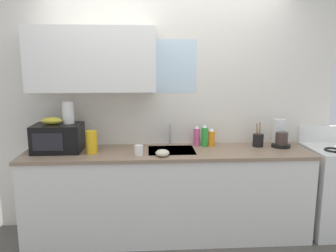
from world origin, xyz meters
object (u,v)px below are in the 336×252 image
Objects in this scene: dish_soap_bottle_green at (205,136)px; small_bowl at (162,153)px; stove_range at (335,189)px; mug_white at (139,150)px; paper_towel_roll at (68,112)px; dish_soap_bottle_orange at (212,138)px; utensil_crock at (258,140)px; cereal_canister at (92,142)px; coffee_maker at (280,137)px; dish_soap_bottle_pink at (197,136)px; microwave at (58,138)px; banana_bunch at (52,121)px.

small_bowl is (-0.46, -0.37, -0.08)m from dish_soap_bottle_green.
stove_range reaches higher than mug_white.
paper_towel_roll is 1.69× the size of small_bowl.
small_bowl is at bearing -145.32° from dish_soap_bottle_orange.
stove_range is 4.91× the size of paper_towel_roll.
paper_towel_roll is 0.86× the size of utensil_crock.
cereal_canister is at bearing -169.77° from dish_soap_bottle_orange.
coffee_maker reaches higher than dish_soap_bottle_green.
dish_soap_bottle_green is 0.56m from utensil_crock.
utensil_crock is 1.96× the size of small_bowl.
coffee_maker is 0.23m from utensil_crock.
dish_soap_bottle_pink is 0.15m from dish_soap_bottle_orange.
utensil_crock is at bearing 177.14° from coffee_maker.
microwave is 2.03m from utensil_crock.
stove_range is 2.56m from cereal_canister.
paper_towel_roll is 0.94× the size of dish_soap_bottle_green.
mug_white is (0.69, -0.24, -0.33)m from paper_towel_roll.
mug_white is (0.79, -0.19, -0.09)m from microwave.
mug_white is at bearing -168.09° from utensil_crock.
dish_soap_bottle_pink is (1.44, 0.15, -0.20)m from banana_bunch.
utensil_crock is (-0.81, 0.12, 0.51)m from stove_range.
microwave is 1.64× the size of coffee_maker.
coffee_maker is 1.28× the size of cereal_canister.
microwave is at bearing -173.80° from dish_soap_bottle_pink.
stove_range is at bearing -7.23° from dish_soap_bottle_orange.
banana_bunch is at bearing 178.20° from microwave.
coffee_maker is at bearing 1.45° from banana_bunch.
paper_towel_roll is 1.12× the size of dish_soap_bottle_orange.
dish_soap_bottle_orange is (0.15, -0.03, -0.01)m from dish_soap_bottle_pink.
cereal_canister is 0.69m from small_bowl.
dish_soap_bottle_green is at bearing -24.16° from dish_soap_bottle_pink.
microwave is 1.48m from dish_soap_bottle_green.
dish_soap_bottle_pink is at bearing 5.93° from banana_bunch.
stove_range is at bearing -8.18° from utensil_crock.
coffee_maker is (-0.58, 0.10, 0.55)m from stove_range.
dish_soap_bottle_orange is 1.22m from cereal_canister.
paper_towel_roll is 2.17m from coffee_maker.
dish_soap_bottle_orange is at bearing 1.17° from dish_soap_bottle_green.
coffee_maker is 1.28m from small_bowl.
microwave is at bearing -1.80° from banana_bunch.
utensil_crock is at bearing 11.91° from mug_white.
banana_bunch is at bearing -175.65° from dish_soap_bottle_green.
microwave is at bearing 166.65° from mug_white.
stove_range is at bearing -0.92° from banana_bunch.
dish_soap_bottle_pink is (1.29, 0.10, -0.28)m from paper_towel_roll.
cereal_canister is at bearing -16.13° from microwave.
dish_soap_bottle_orange is 0.89× the size of cereal_canister.
microwave is 0.27m from paper_towel_roll.
small_bowl is (-1.01, -0.32, -0.04)m from utensil_crock.
dish_soap_bottle_orange is 1.51× the size of small_bowl.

